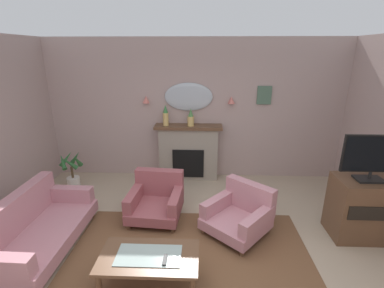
% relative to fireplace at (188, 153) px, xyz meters
% --- Properties ---
extents(floor, '(6.98, 6.92, 0.10)m').
position_rel_fireplace_xyz_m(floor, '(0.13, -2.79, -0.62)').
color(floor, tan).
rests_on(floor, ground).
extents(wall_back, '(6.98, 0.10, 2.84)m').
position_rel_fireplace_xyz_m(wall_back, '(0.13, 0.22, 0.85)').
color(wall_back, '#B29993').
rests_on(wall_back, ground).
extents(patterned_rug, '(3.20, 2.40, 0.01)m').
position_rel_fireplace_xyz_m(patterned_rug, '(0.13, -2.59, -0.56)').
color(patterned_rug, brown).
rests_on(patterned_rug, ground).
extents(fireplace, '(1.36, 0.36, 1.16)m').
position_rel_fireplace_xyz_m(fireplace, '(0.00, 0.00, 0.00)').
color(fireplace, gray).
rests_on(fireplace, ground).
extents(mantel_vase_left, '(0.11, 0.11, 0.42)m').
position_rel_fireplace_xyz_m(mantel_vase_left, '(-0.45, -0.03, 0.79)').
color(mantel_vase_left, tan).
rests_on(mantel_vase_left, fireplace).
extents(mantel_vase_right, '(0.13, 0.13, 0.35)m').
position_rel_fireplace_xyz_m(mantel_vase_right, '(0.05, -0.03, 0.74)').
color(mantel_vase_right, tan).
rests_on(mantel_vase_right, fireplace).
extents(wall_mirror, '(0.96, 0.06, 0.56)m').
position_rel_fireplace_xyz_m(wall_mirror, '(0.00, 0.14, 1.14)').
color(wall_mirror, '#B2BCC6').
extents(wall_sconce_left, '(0.14, 0.14, 0.14)m').
position_rel_fireplace_xyz_m(wall_sconce_left, '(-0.85, 0.09, 1.09)').
color(wall_sconce_left, '#D17066').
extents(wall_sconce_right, '(0.14, 0.14, 0.14)m').
position_rel_fireplace_xyz_m(wall_sconce_right, '(0.85, 0.09, 1.09)').
color(wall_sconce_right, '#D17066').
extents(framed_picture, '(0.28, 0.03, 0.36)m').
position_rel_fireplace_xyz_m(framed_picture, '(1.50, 0.15, 1.18)').
color(framed_picture, '#4C6B56').
extents(coffee_table, '(1.10, 0.60, 0.45)m').
position_rel_fireplace_xyz_m(coffee_table, '(-0.29, -2.91, -0.19)').
color(coffee_table, brown).
rests_on(coffee_table, ground).
extents(tv_remote, '(0.04, 0.16, 0.02)m').
position_rel_fireplace_xyz_m(tv_remote, '(-0.10, -2.98, -0.12)').
color(tv_remote, black).
rests_on(tv_remote, coffee_table).
extents(floral_couch, '(0.90, 1.74, 0.76)m').
position_rel_fireplace_xyz_m(floral_couch, '(-1.97, -2.29, -0.25)').
color(floral_couch, '#B77A84').
rests_on(floral_couch, ground).
extents(armchair_beside_couch, '(1.14, 1.14, 0.71)m').
position_rel_fireplace_xyz_m(armchair_beside_couch, '(0.86, -1.80, -0.27)').
color(armchair_beside_couch, '#B77A84').
rests_on(armchair_beside_couch, ground).
extents(armchair_by_coffee_table, '(0.88, 0.88, 0.71)m').
position_rel_fireplace_xyz_m(armchair_by_coffee_table, '(-0.44, -1.45, -0.27)').
color(armchair_by_coffee_table, '#934C51').
rests_on(armchair_by_coffee_table, ground).
extents(tv_cabinet, '(0.80, 0.57, 0.90)m').
position_rel_fireplace_xyz_m(tv_cabinet, '(2.57, -1.84, -0.12)').
color(tv_cabinet, brown).
rests_on(tv_cabinet, ground).
extents(tv_flatscreen, '(0.84, 0.24, 0.65)m').
position_rel_fireplace_xyz_m(tv_flatscreen, '(2.57, -1.86, 0.68)').
color(tv_flatscreen, black).
rests_on(tv_flatscreen, tv_cabinet).
extents(potted_plant_small_fern, '(0.45, 0.47, 0.74)m').
position_rel_fireplace_xyz_m(potted_plant_small_fern, '(-2.26, -0.53, -0.21)').
color(potted_plant_small_fern, silver).
rests_on(potted_plant_small_fern, ground).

